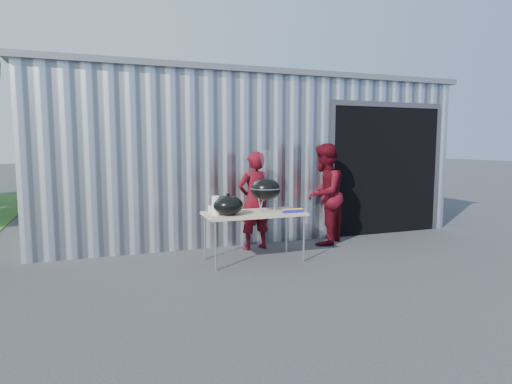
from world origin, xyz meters
name	(u,v)px	position (x,y,z in m)	size (l,w,h in m)	color
ground	(262,274)	(0.00, 0.00, 0.00)	(80.00, 80.00, 0.00)	#323234
building	(229,154)	(0.92, 4.59, 1.54)	(8.20, 6.20, 3.10)	silver
folding_table	(254,215)	(0.12, 0.67, 0.71)	(1.50, 0.75, 0.75)	tan
kettle_grill	(265,184)	(0.33, 0.71, 1.17)	(0.47, 0.47, 0.94)	black
grill_lid	(228,205)	(-0.31, 0.57, 0.89)	(0.44, 0.44, 0.32)	black
paper_towels	(216,206)	(-0.48, 0.62, 0.89)	(0.12, 0.12, 0.28)	white
white_tub	(216,209)	(-0.43, 0.86, 0.80)	(0.20, 0.15, 0.10)	white
foil_box	(293,211)	(0.66, 0.42, 0.78)	(0.32, 0.06, 0.06)	#1D19A3
person_cook	(254,201)	(0.39, 1.37, 0.83)	(0.60, 0.40, 1.66)	#500812
person_bystander	(324,194)	(1.68, 1.29, 0.90)	(0.87, 0.68, 1.79)	#500812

